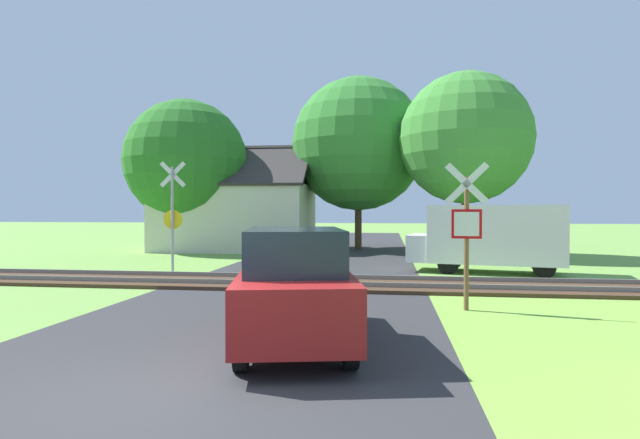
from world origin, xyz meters
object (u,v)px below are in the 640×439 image
Objects in this scene: stop_sign_near at (467,227)px; house at (238,214)px; crossing_sign_far at (173,211)px; mail_truck at (490,236)px; tree_center at (358,144)px; tree_right at (465,138)px; parked_car at (295,286)px; tree_left at (186,161)px.

stop_sign_near is 18.22m from house.
crossing_sign_far is 10.61m from mail_truck.
house is (-0.83, 10.09, -0.17)m from crossing_sign_far.
tree_right is at bearing -30.61° from tree_center.
tree_center is (5.59, 10.81, 3.57)m from crossing_sign_far.
tree_right is 1.98× the size of parked_car.
crossing_sign_far is 9.39m from tree_left.
parked_car is at bearing -107.03° from tree_right.
tree_center is at bearing 149.39° from tree_right.
stop_sign_near is 0.37× the size of house.
crossing_sign_far is 10.20m from parked_car.
tree_center reaches higher than mail_truck.
crossing_sign_far reaches higher than mail_truck.
mail_truck is at bearing -62.96° from tree_center.
tree_left reaches higher than crossing_sign_far.
mail_truck is (10.51, 1.17, -0.81)m from crossing_sign_far.
parked_car is (-3.02, -2.96, -0.82)m from stop_sign_near.
tree_right reaches higher than mail_truck.
stop_sign_near is 0.59× the size of mail_truck.
tree_left is at bearing 103.64° from crossing_sign_far.
crossing_sign_far is 12.69m from tree_center.
mail_truck is (-0.18, -6.62, -4.16)m from tree_right.
tree_right is at bearing 10.77° from mail_truck.
tree_left is 15.81m from mail_truck.
house is 14.44m from mail_truck.
crossing_sign_far is 0.41× the size of tree_center.
stop_sign_near is at bearing -37.92° from crossing_sign_far.
mail_truck is at bearing 51.97° from parked_car.
parked_car is at bearing -89.51° from tree_center.
tree_center is 19.73m from parked_car.
stop_sign_near is at bearing -98.29° from tree_right.
tree_right is (10.70, 7.79, 3.35)m from crossing_sign_far.
stop_sign_near is at bearing -78.87° from tree_center.
stop_sign_near is 0.72× the size of parked_car.
tree_left is 0.92× the size of tree_right.
tree_left is (-2.26, -1.61, 2.75)m from house.
tree_center is at bearing 79.04° from parked_car.
tree_center is at bearing 5.12° from house.
tree_center reaches higher than house.
house reaches higher than stop_sign_near.
tree_center is 1.09× the size of tree_right.
tree_right reaches higher than house.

